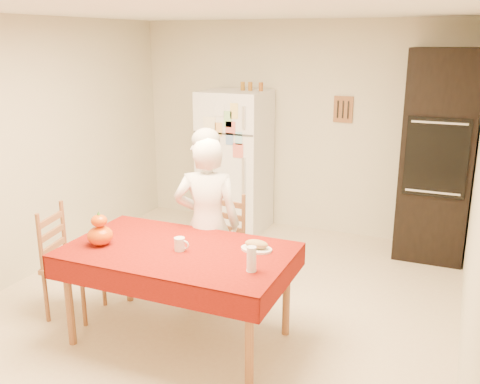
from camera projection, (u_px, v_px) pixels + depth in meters
The scene contains 17 objects.
floor at pixel (219, 304), 4.78m from camera, with size 4.50×4.50×0.00m, color #CDB594.
room_shell at pixel (217, 124), 4.33m from camera, with size 4.02×4.52×2.51m.
refrigerator at pixel (235, 162), 6.45m from camera, with size 0.75×0.74×1.70m.
oven_cabinet at pixel (437, 157), 5.57m from camera, with size 0.70×0.62×2.20m.
dining_table at pixel (178, 257), 4.04m from camera, with size 1.70×1.00×0.76m.
chair_far at pixel (221, 241), 4.87m from camera, with size 0.46×0.45×0.95m.
chair_left at pixel (66, 258), 4.50m from camera, with size 0.47×0.49×0.95m.
seated_woman at pixel (207, 225), 4.52m from camera, with size 0.56×0.37×1.54m, color white.
coffee_mug at pixel (180, 244), 3.98m from camera, with size 0.08×0.08×0.10m, color silver.
pumpkin_lower at pixel (100, 236), 4.08m from camera, with size 0.20×0.20×0.15m, color red.
pumpkin_upper at pixel (99, 221), 4.05m from camera, with size 0.12×0.12×0.09m, color #C64204.
wine_glass at pixel (251, 259), 3.61m from camera, with size 0.07×0.07×0.18m, color silver.
bread_plate at pixel (256, 249), 3.99m from camera, with size 0.24×0.24×0.02m, color white.
bread_loaf at pixel (257, 244), 3.98m from camera, with size 0.18×0.10×0.06m, color tan.
spice_jar_left at pixel (243, 86), 6.21m from camera, with size 0.05×0.05×0.10m, color #94611A.
spice_jar_mid at pixel (250, 86), 6.18m from camera, with size 0.05×0.05×0.10m, color #955B1B.
spice_jar_right at pixel (261, 87), 6.13m from camera, with size 0.05×0.05×0.10m, color brown.
Camera 1 is at (1.86, -3.89, 2.29)m, focal length 40.00 mm.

